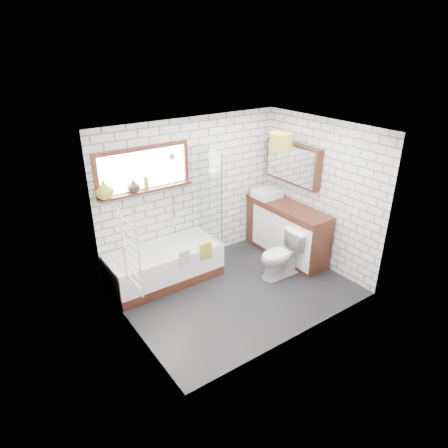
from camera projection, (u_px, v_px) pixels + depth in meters
floor at (237, 290)px, 6.30m from camera, size 3.40×2.60×0.01m
ceiling at (240, 131)px, 5.23m from camera, size 3.40×2.60×0.01m
wall_back at (192, 192)px, 6.73m from camera, size 3.40×0.01×2.50m
wall_front at (304, 254)px, 4.80m from camera, size 3.40×0.01×2.50m
wall_left at (127, 251)px, 4.88m from camera, size 0.01×2.60×2.50m
wall_right at (320, 194)px, 6.65m from camera, size 0.01×2.60×2.50m
window at (144, 170)px, 6.02m from camera, size 1.52×0.16×0.68m
towel_radiator at (131, 253)px, 4.92m from camera, size 0.06×0.52×1.00m
mirror_cabinet at (293, 163)px, 6.88m from camera, size 0.16×1.20×0.70m
shower_riser at (172, 192)px, 6.45m from camera, size 0.02×0.02×1.30m
bathtub at (165, 265)px, 6.43m from camera, size 1.79×0.79×0.58m
shower_screen at (209, 194)px, 6.44m from camera, size 0.02×0.72×1.50m
towel_green at (206, 251)px, 6.30m from camera, size 0.20×0.06×0.28m
towel_beige at (184, 258)px, 6.10m from camera, size 0.18×0.05×0.24m
vanity at (286, 230)px, 7.16m from camera, size 0.55×1.70×0.97m
basin at (267, 194)px, 7.26m from camera, size 0.45×0.40×0.13m
tap at (274, 188)px, 7.31m from camera, size 0.04×0.04×0.17m
toilet at (281, 255)px, 6.53m from camera, size 0.46×0.77×0.78m
vase_olive at (104, 191)px, 5.74m from camera, size 0.34×0.34×0.27m
vase_dark at (134, 187)px, 5.99m from camera, size 0.23×0.23×0.21m
bottle at (146, 184)px, 6.09m from camera, size 0.07×0.07×0.21m
pendant at (281, 142)px, 6.42m from camera, size 0.38×0.38×0.28m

